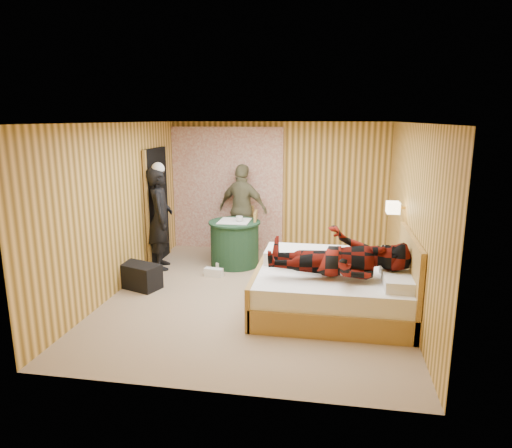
% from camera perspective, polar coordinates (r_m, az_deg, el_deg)
% --- Properties ---
extents(floor, '(4.20, 5.00, 0.01)m').
position_cam_1_polar(floor, '(6.85, 0.13, -8.87)').
color(floor, '#9E8868').
rests_on(floor, ground).
extents(ceiling, '(4.20, 5.00, 0.01)m').
position_cam_1_polar(ceiling, '(6.35, 0.15, 12.55)').
color(ceiling, white).
rests_on(ceiling, wall_back).
extents(wall_back, '(4.20, 0.02, 2.50)m').
position_cam_1_polar(wall_back, '(8.92, 2.78, 4.63)').
color(wall_back, '#EBB75A').
rests_on(wall_back, floor).
extents(wall_left, '(0.02, 5.00, 2.50)m').
position_cam_1_polar(wall_left, '(7.13, -16.76, 1.94)').
color(wall_left, '#EBB75A').
rests_on(wall_left, floor).
extents(wall_right, '(0.02, 5.00, 2.50)m').
position_cam_1_polar(wall_right, '(6.49, 18.77, 0.73)').
color(wall_right, '#EBB75A').
rests_on(wall_right, floor).
extents(curtain, '(2.20, 0.08, 2.40)m').
position_cam_1_polar(curtain, '(9.03, -3.60, 4.40)').
color(curtain, beige).
rests_on(curtain, floor).
extents(doorway, '(0.06, 0.90, 2.05)m').
position_cam_1_polar(doorway, '(8.41, -12.25, 2.27)').
color(doorway, black).
rests_on(doorway, floor).
extents(wall_lamp, '(0.26, 0.24, 0.16)m').
position_cam_1_polar(wall_lamp, '(6.89, 16.78, 1.99)').
color(wall_lamp, gold).
rests_on(wall_lamp, wall_right).
extents(bed, '(2.06, 1.62, 1.11)m').
position_cam_1_polar(bed, '(6.26, 9.78, -8.06)').
color(bed, tan).
rests_on(bed, floor).
extents(nightstand, '(0.40, 0.55, 0.53)m').
position_cam_1_polar(nightstand, '(7.35, 15.71, -5.53)').
color(nightstand, tan).
rests_on(nightstand, floor).
extents(round_table, '(0.91, 0.91, 0.81)m').
position_cam_1_polar(round_table, '(8.09, -2.68, -2.37)').
color(round_table, '#1C3D26').
rests_on(round_table, floor).
extents(chair_far, '(0.44, 0.44, 0.93)m').
position_cam_1_polar(chair_far, '(8.74, -1.72, -0.29)').
color(chair_far, tan).
rests_on(chair_far, floor).
extents(chair_near, '(0.47, 0.47, 0.94)m').
position_cam_1_polar(chair_near, '(8.17, -0.82, -1.16)').
color(chair_near, tan).
rests_on(chair_near, floor).
extents(duffel_bag, '(0.75, 0.56, 0.38)m').
position_cam_1_polar(duffel_bag, '(7.30, -14.43, -6.30)').
color(duffel_bag, black).
rests_on(duffel_bag, floor).
extents(sneaker_left, '(0.32, 0.17, 0.14)m').
position_cam_1_polar(sneaker_left, '(7.63, -5.32, -6.03)').
color(sneaker_left, white).
rests_on(sneaker_left, floor).
extents(sneaker_right, '(0.32, 0.16, 0.14)m').
position_cam_1_polar(sneaker_right, '(7.91, -3.85, -5.31)').
color(sneaker_right, white).
rests_on(sneaker_right, floor).
extents(woman_standing, '(0.60, 0.74, 1.76)m').
position_cam_1_polar(woman_standing, '(7.99, -11.86, 0.68)').
color(woman_standing, black).
rests_on(woman_standing, floor).
extents(man_at_table, '(1.09, 0.71, 1.72)m').
position_cam_1_polar(man_at_table, '(8.71, -1.65, 1.84)').
color(man_at_table, '#686545').
rests_on(man_at_table, floor).
extents(man_on_bed, '(0.86, 0.67, 1.77)m').
position_cam_1_polar(man_on_bed, '(5.83, 10.30, -2.77)').
color(man_on_bed, '#5E0F09').
rests_on(man_on_bed, bed).
extents(book_lower, '(0.17, 0.22, 0.02)m').
position_cam_1_polar(book_lower, '(7.23, 15.88, -3.66)').
color(book_lower, white).
rests_on(book_lower, nightstand).
extents(book_upper, '(0.26, 0.28, 0.02)m').
position_cam_1_polar(book_upper, '(7.22, 15.89, -3.51)').
color(book_upper, white).
rests_on(book_upper, nightstand).
extents(cup_nightstand, '(0.12, 0.12, 0.09)m').
position_cam_1_polar(cup_nightstand, '(7.39, 15.75, -3.00)').
color(cup_nightstand, white).
rests_on(cup_nightstand, nightstand).
extents(cup_table, '(0.14, 0.14, 0.10)m').
position_cam_1_polar(cup_table, '(7.91, -2.09, 0.65)').
color(cup_table, white).
rests_on(cup_table, round_table).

